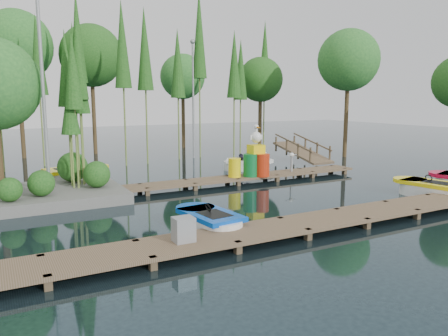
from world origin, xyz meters
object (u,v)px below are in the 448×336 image
boat_yellow_far (74,175)px  yellow_barrel (235,168)px  drum_cluster (257,161)px  utility_cabinet (184,229)px  boat_blue (210,222)px  island (18,113)px

boat_yellow_far → yellow_barrel: boat_yellow_far is taller
boat_yellow_far → drum_cluster: drum_cluster is taller
boat_yellow_far → utility_cabinet: 10.84m
boat_blue → drum_cluster: (5.10, 5.49, 0.72)m
island → drum_cluster: island is taller
boat_blue → island: bearing=117.7°
yellow_barrel → drum_cluster: (1.06, -0.16, 0.26)m
boat_blue → boat_yellow_far: 9.69m
island → utility_cabinet: 8.74m
yellow_barrel → boat_blue: bearing=-125.5°
utility_cabinet → drum_cluster: (6.47, 6.84, 0.37)m
yellow_barrel → boat_yellow_far: bearing=148.1°
boat_yellow_far → drum_cluster: (7.19, -3.97, 0.65)m
utility_cabinet → yellow_barrel: size_ratio=0.73×
boat_blue → yellow_barrel: bearing=48.1°
boat_blue → drum_cluster: drum_cluster is taller
island → drum_cluster: size_ratio=2.96×
drum_cluster → yellow_barrel: bearing=171.4°
island → drum_cluster: bearing=-5.7°
boat_blue → drum_cluster: size_ratio=1.17×
island → drum_cluster: 9.77m
boat_blue → yellow_barrel: 6.96m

